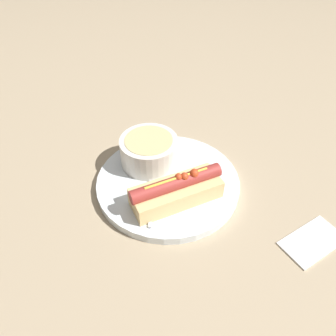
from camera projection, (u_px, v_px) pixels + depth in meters
name	position (u px, v px, depth m)	size (l,w,h in m)	color
ground_plane	(168.00, 185.00, 0.65)	(4.00, 4.00, 0.00)	tan
dinner_plate	(168.00, 182.00, 0.64)	(0.28, 0.28, 0.02)	white
hot_dog	(176.00, 190.00, 0.58)	(0.17, 0.08, 0.06)	#E5C17F
soup_bowl	(149.00, 150.00, 0.66)	(0.12, 0.12, 0.06)	silver
spoon	(150.00, 173.00, 0.65)	(0.10, 0.16, 0.01)	#B7B7BC
napkin	(313.00, 241.00, 0.55)	(0.11, 0.06, 0.01)	white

